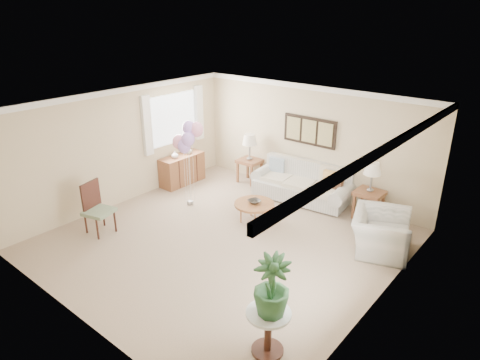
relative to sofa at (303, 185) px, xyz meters
The scene contains 18 objects.
ground_plane 2.63m from the sofa, 92.66° to the right, with size 6.00×6.00×0.00m, color tan.
room_shell 2.83m from the sofa, 95.25° to the right, with size 6.04×6.04×2.60m.
wall_art_triptych 1.26m from the sofa, 108.62° to the left, with size 1.35×0.06×0.65m.
sofa is the anchor object (origin of this frame).
end_table_left 1.62m from the sofa, behind, with size 0.56×0.51×0.61m.
end_table_right 1.60m from the sofa, ahead, with size 0.57×0.52×0.62m.
lamp_left 1.78m from the sofa, behind, with size 0.37×0.37×0.66m.
lamp_right 1.76m from the sofa, ahead, with size 0.36×0.36×0.63m.
coffee_table 1.62m from the sofa, 96.19° to the right, with size 0.84×0.84×0.42m.
decor_bowl 1.61m from the sofa, 96.61° to the right, with size 0.26×0.26×0.06m, color #282520.
armchair 2.53m from the sofa, 24.26° to the right, with size 1.13×0.99×0.74m, color beige.
side_table 4.91m from the sofa, 63.28° to the right, with size 0.58×0.58×0.63m.
potted_plant 4.98m from the sofa, 62.94° to the right, with size 0.46×0.46×0.82m, color #244F28.
accent_chair 4.56m from the sofa, 120.63° to the right, with size 0.62×0.62×1.03m.
credenza 3.09m from the sofa, 159.03° to the right, with size 0.46×1.20×0.74m.
vase_white 3.19m from the sofa, 154.97° to the right, with size 0.17×0.17×0.18m, color white.
vase_sage 3.03m from the sofa, 162.89° to the right, with size 0.18×0.18×0.18m, color #AEB1AC.
balloon_cluster 2.89m from the sofa, 133.40° to the right, with size 0.65×0.48×1.97m.
Camera 1 is at (4.83, -5.36, 4.20)m, focal length 32.00 mm.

